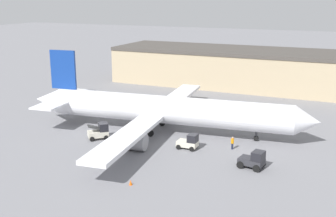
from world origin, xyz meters
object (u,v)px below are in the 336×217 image
airplane (162,110)px  baggage_tug (254,160)px  ground_crew_worker (232,143)px  pushback_tug (189,142)px  safety_cone_near (131,182)px  belt_loader_truck (100,131)px

airplane → baggage_tug: airplane is taller
ground_crew_worker → pushback_tug: size_ratio=0.64×
pushback_tug → safety_cone_near: size_ratio=4.77×
pushback_tug → safety_cone_near: pushback_tug is taller
safety_cone_near → ground_crew_worker: bearing=65.3°
safety_cone_near → belt_loader_truck: bearing=134.7°
pushback_tug → safety_cone_near: (-1.63, -12.63, -0.63)m
ground_crew_worker → safety_cone_near: bearing=176.3°
ground_crew_worker → pushback_tug: pushback_tug is taller
belt_loader_truck → safety_cone_near: (11.14, -11.28, -0.76)m
airplane → baggage_tug: bearing=-34.0°
ground_crew_worker → pushback_tug: 5.57m
ground_crew_worker → belt_loader_truck: (-17.93, -3.44, 0.14)m
ground_crew_worker → baggage_tug: baggage_tug is taller
belt_loader_truck → pushback_tug: belt_loader_truck is taller
pushback_tug → airplane: bearing=140.9°
ground_crew_worker → safety_cone_near: ground_crew_worker is taller
ground_crew_worker → belt_loader_truck: size_ratio=0.51×
baggage_tug → belt_loader_truck: belt_loader_truck is taller
baggage_tug → pushback_tug: bearing=171.3°
belt_loader_truck → ground_crew_worker: bearing=-31.2°
pushback_tug → safety_cone_near: 12.75m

